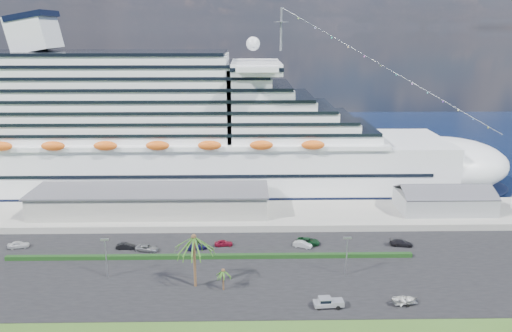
{
  "coord_description": "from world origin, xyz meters",
  "views": [
    {
      "loc": [
        0.16,
        -83.06,
        48.41
      ],
      "look_at": [
        2.22,
        30.0,
        17.0
      ],
      "focal_mm": 35.0,
      "sensor_mm": 36.0,
      "label": 1
    }
  ],
  "objects_px": {
    "boat_trailer": "(405,300)",
    "parked_car_3": "(197,247)",
    "cruise_ship": "(175,137)",
    "pickup_truck": "(328,302)"
  },
  "relations": [
    {
      "from": "cruise_ship",
      "to": "pickup_truck",
      "type": "height_order",
      "value": "cruise_ship"
    },
    {
      "from": "parked_car_3",
      "to": "pickup_truck",
      "type": "bearing_deg",
      "value": -147.8
    },
    {
      "from": "cruise_ship",
      "to": "parked_car_3",
      "type": "height_order",
      "value": "cruise_ship"
    },
    {
      "from": "cruise_ship",
      "to": "parked_car_3",
      "type": "relative_size",
      "value": 40.83
    },
    {
      "from": "cruise_ship",
      "to": "boat_trailer",
      "type": "height_order",
      "value": "cruise_ship"
    },
    {
      "from": "pickup_truck",
      "to": "parked_car_3",
      "type": "bearing_deg",
      "value": 136.21
    },
    {
      "from": "boat_trailer",
      "to": "cruise_ship",
      "type": "bearing_deg",
      "value": 126.53
    },
    {
      "from": "cruise_ship",
      "to": "pickup_truck",
      "type": "distance_m",
      "value": 78.55
    },
    {
      "from": "boat_trailer",
      "to": "parked_car_3",
      "type": "bearing_deg",
      "value": 148.74
    },
    {
      "from": "pickup_truck",
      "to": "boat_trailer",
      "type": "xyz_separation_m",
      "value": [
        14.0,
        0.56,
        -0.02
      ]
    }
  ]
}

